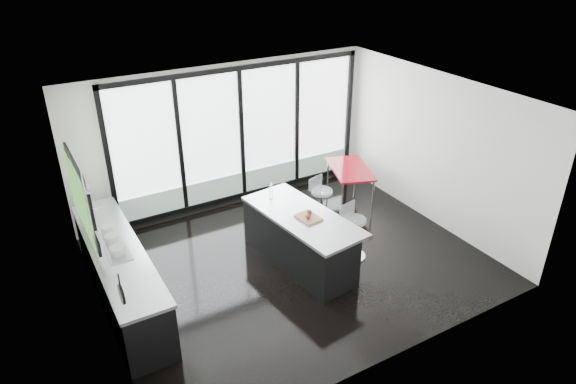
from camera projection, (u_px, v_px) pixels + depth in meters
floor at (292, 261)px, 8.59m from camera, size 6.00×5.00×0.00m
ceiling at (292, 99)px, 7.30m from camera, size 6.00×5.00×0.00m
wall_back at (240, 141)px, 10.02m from camera, size 6.00×0.09×2.80m
wall_front at (400, 270)px, 6.03m from camera, size 6.00×0.00×2.80m
wall_left at (88, 219)px, 6.76m from camera, size 0.26×5.00×2.80m
wall_right at (435, 149)px, 9.28m from camera, size 0.00×5.00×2.80m
counter_cabinets at (121, 275)px, 7.49m from camera, size 0.69×3.24×1.36m
island at (299, 239)px, 8.35m from camera, size 1.19×2.29×1.17m
bar_stool_near at (353, 238)px, 8.55m from camera, size 0.55×0.55×0.74m
bar_stool_far at (321, 207)px, 9.50m from camera, size 0.57×0.57×0.72m
red_table at (349, 183)px, 10.46m from camera, size 1.10×1.42×0.67m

